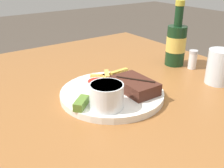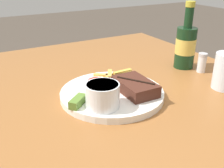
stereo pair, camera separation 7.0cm
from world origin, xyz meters
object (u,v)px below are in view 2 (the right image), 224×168
Objects in this scene: pickle_spear at (78,101)px; dipping_sauce_cup at (97,85)px; knife_utensil at (122,87)px; fork_utensil at (103,80)px; steak_portion at (135,86)px; dinner_plate at (112,94)px; salt_shaker at (202,63)px; coleslaw_cup at (103,94)px; beer_bottle at (186,45)px.

dipping_sauce_cup is at bearing 122.72° from pickle_spear.
dipping_sauce_cup reaches higher than knife_utensil.
steak_portion is at bearing 29.13° from fork_utensil.
dinner_plate is 4.94× the size of pickle_spear.
dipping_sauce_cup is 0.34× the size of knife_utensil.
dipping_sauce_cup is 0.39m from salt_shaker.
salt_shaker reaches higher than dipping_sauce_cup.
coleslaw_cup is at bearing -19.18° from fork_utensil.
beer_bottle reaches higher than dipping_sauce_cup.
dipping_sauce_cup is at bearing -122.54° from steak_portion.
coleslaw_cup is 1.25× the size of salt_shaker.
dinner_plate is at bearing -124.66° from steak_portion.
dinner_plate is at bearing 136.34° from coleslaw_cup.
steak_portion is (0.04, 0.05, 0.03)m from dinner_plate.
salt_shaker reaches higher than knife_utensil.
steak_portion is at bearing 104.64° from coleslaw_cup.
coleslaw_cup reaches higher than dinner_plate.
salt_shaker is (-0.04, 0.46, 0.00)m from pickle_spear.
knife_utensil is at bearing 124.63° from coleslaw_cup.
dipping_sauce_cup is (-0.08, 0.03, -0.02)m from coleslaw_cup.
salt_shaker is at bearing 89.20° from dipping_sauce_cup.
beer_bottle reaches higher than knife_utensil.
steak_portion is at bearing -47.28° from knife_utensil.
coleslaw_cup is (0.06, -0.06, 0.04)m from dinner_plate.
salt_shaker is at bearing 16.65° from beer_bottle.
knife_utensil is at bearing 101.88° from pickle_spear.
salt_shaker reaches higher than pickle_spear.
fork_utensil is at bearing -88.94° from beer_bottle.
knife_utensil is 2.51× the size of salt_shaker.
steak_portion reaches higher than knife_utensil.
dipping_sauce_cup is at bearing 162.39° from coleslaw_cup.
steak_portion is 0.30m from salt_shaker.
beer_bottle is (-0.08, 0.30, 0.06)m from knife_utensil.
knife_utensil is at bearing 91.64° from dinner_plate.
pickle_spear is at bearing -41.44° from fork_utensil.
dipping_sauce_cup is 0.99× the size of pickle_spear.
coleslaw_cup reaches higher than dipping_sauce_cup.
coleslaw_cup is at bearing -128.68° from knife_utensil.
knife_utensil is at bearing -75.48° from beer_bottle.
pickle_spear is 0.46m from beer_bottle.
beer_bottle is at bearing -163.35° from salt_shaker.
beer_bottle is (-0.14, 0.39, 0.03)m from coleslaw_cup.
coleslaw_cup reaches higher than knife_utensil.
coleslaw_cup reaches higher than pickle_spear.
knife_utensil is (0.07, 0.02, 0.00)m from fork_utensil.
beer_bottle is at bearing 103.66° from pickle_spear.
steak_portion is 0.56× the size of beer_bottle.
fork_utensil is (-0.05, 0.05, -0.02)m from dipping_sauce_cup.
salt_shaker is (-0.01, 0.35, 0.02)m from dinner_plate.
dipping_sauce_cup reaches higher than dinner_plate.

